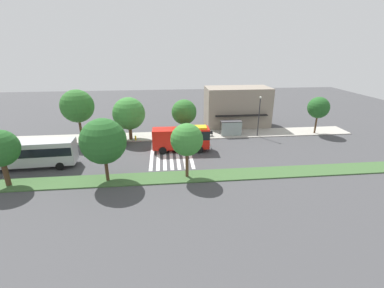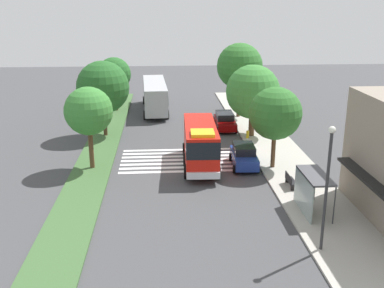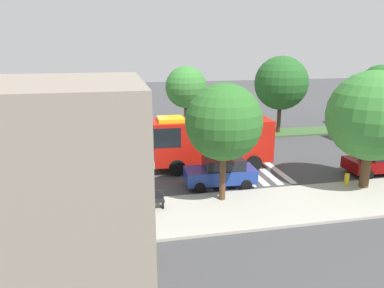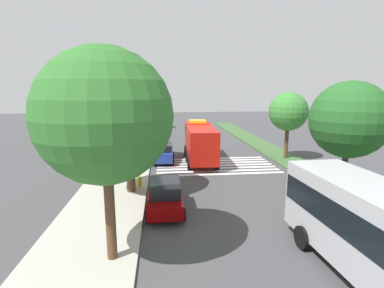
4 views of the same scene
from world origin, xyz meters
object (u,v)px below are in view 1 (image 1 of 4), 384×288
at_px(fire_truck, 183,138).
at_px(median_tree_west, 103,141).
at_px(transit_bus, 27,153).
at_px(median_tree_center, 187,140).
at_px(parked_car_west, 110,140).
at_px(fire_hydrant, 136,138).
at_px(sidewalk_tree_center, 184,112).
at_px(sidewalk_tree_east, 318,108).
at_px(street_lamp, 259,113).
at_px(bench_near_shelter, 208,133).
at_px(bus_stop_shelter, 231,125).
at_px(sidewalk_tree_far_west, 77,106).
at_px(sidewalk_tree_west, 129,114).
at_px(parked_car_mid, 182,137).

relative_size(fire_truck, median_tree_west, 1.17).
relative_size(transit_bus, median_tree_center, 1.80).
xyz_separation_m(parked_car_west, fire_hydrant, (3.73, 1.70, -0.40)).
bearing_deg(fire_hydrant, sidewalk_tree_center, 3.58).
distance_m(sidewalk_tree_east, median_tree_west, 35.84).
bearing_deg(fire_truck, transit_bus, -167.36).
bearing_deg(parked_car_west, street_lamp, 4.84).
xyz_separation_m(bench_near_shelter, median_tree_west, (-13.95, -14.51, 4.26)).
height_order(parked_car_west, bus_stop_shelter, bus_stop_shelter).
distance_m(median_tree_west, median_tree_center, 9.10).
distance_m(bus_stop_shelter, street_lamp, 4.98).
height_order(sidewalk_tree_far_west, sidewalk_tree_east, sidewalk_tree_far_west).
distance_m(sidewalk_tree_far_west, sidewalk_tree_east, 39.56).
relative_size(sidewalk_tree_west, sidewalk_tree_east, 1.09).
bearing_deg(median_tree_center, sidewalk_tree_far_west, 137.92).
bearing_deg(sidewalk_tree_center, street_lamp, -1.84).
distance_m(fire_truck, bench_near_shelter, 7.69).
distance_m(street_lamp, sidewalk_tree_far_west, 29.07).
height_order(street_lamp, sidewalk_tree_east, street_lamp).
bearing_deg(street_lamp, transit_bus, -164.55).
bearing_deg(fire_hydrant, sidewalk_tree_far_west, 176.65).
height_order(sidewalk_tree_center, median_tree_west, median_tree_west).
height_order(sidewalk_tree_east, median_tree_center, median_tree_center).
xyz_separation_m(fire_truck, median_tree_center, (-0.21, -8.54, 2.68)).
distance_m(street_lamp, sidewalk_tree_east, 10.55).
bearing_deg(fire_hydrant, sidewalk_tree_west, 148.23).
height_order(bus_stop_shelter, median_tree_center, median_tree_center).
height_order(transit_bus, sidewalk_tree_far_west, sidewalk_tree_far_west).
xyz_separation_m(parked_car_west, median_tree_west, (1.83, -12.01, 3.96)).
distance_m(fire_truck, parked_car_west, 11.72).
bearing_deg(sidewalk_tree_west, parked_car_mid, -14.93).
height_order(street_lamp, median_tree_center, street_lamp).
xyz_separation_m(fire_truck, parked_car_west, (-11.14, 3.48, -1.10)).
height_order(parked_car_mid, transit_bus, transit_bus).
height_order(parked_car_west, parked_car_mid, parked_car_mid).
xyz_separation_m(parked_car_west, sidewalk_tree_east, (34.74, 2.20, 3.76)).
relative_size(fire_truck, median_tree_center, 1.32).
xyz_separation_m(sidewalk_tree_east, median_tree_west, (-32.90, -14.21, 0.20)).
distance_m(parked_car_west, sidewalk_tree_west, 5.10).
relative_size(parked_car_mid, median_tree_west, 0.60).
bearing_deg(sidewalk_tree_west, sidewalk_tree_far_west, -180.00).
height_order(fire_truck, sidewalk_tree_west, sidewalk_tree_west).
bearing_deg(parked_car_west, sidewalk_tree_far_west, 156.00).
bearing_deg(parked_car_mid, median_tree_west, -125.48).
height_order(transit_bus, median_tree_center, median_tree_center).
bearing_deg(street_lamp, parked_car_west, -175.75).
height_order(fire_truck, street_lamp, street_lamp).
xyz_separation_m(sidewalk_tree_far_west, median_tree_center, (15.74, -14.21, -1.14)).
height_order(parked_car_west, sidewalk_tree_west, sidewalk_tree_west).
xyz_separation_m(fire_truck, sidewalk_tree_east, (23.59, 5.68, 2.66)).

